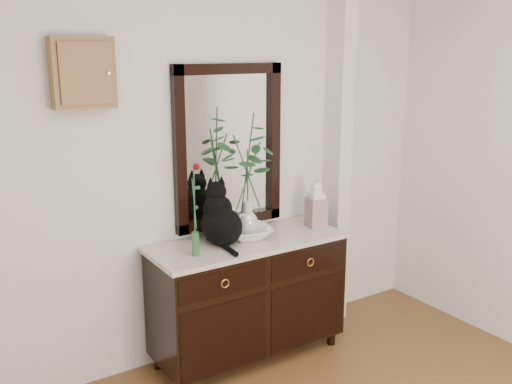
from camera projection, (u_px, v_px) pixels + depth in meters
wall_back at (215, 161)px, 3.81m from camera, size 3.60×0.04×2.70m
pilaster at (338, 149)px, 4.26m from camera, size 0.12×0.20×2.70m
sideboard at (248, 292)px, 3.87m from camera, size 1.33×0.52×0.82m
wall_mirror at (229, 147)px, 3.82m from camera, size 0.80×0.06×1.10m
key_cabinet at (83, 73)px, 3.18m from camera, size 0.35×0.10×0.40m
cat at (221, 213)px, 3.66m from camera, size 0.32×0.38×0.41m
lotus_bowl at (248, 233)px, 3.81m from camera, size 0.37×0.37×0.08m
vase_branches at (248, 175)px, 3.71m from camera, size 0.47×0.47×0.83m
bud_vase_rose at (195, 210)px, 3.42m from camera, size 0.09×0.09×0.59m
ginger_jar at (316, 204)px, 4.03m from camera, size 0.14×0.14×0.33m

